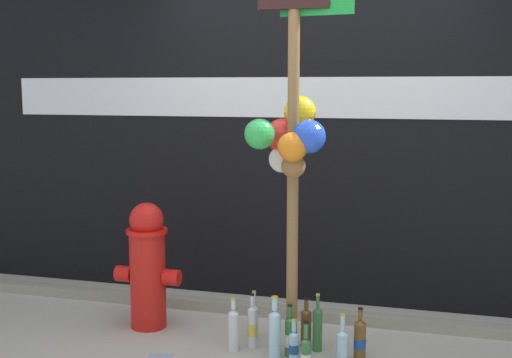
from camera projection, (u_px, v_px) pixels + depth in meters
name	position (u px, v px, depth m)	size (l,w,h in m)	color
building_wall	(315.00, 111.00, 5.23)	(10.00, 0.21, 3.04)	black
curb_strip	(299.00, 313.00, 4.93)	(8.00, 0.12, 0.08)	gray
memorial_post	(291.00, 116.00, 4.12)	(0.65, 0.52, 2.54)	olive
fire_hydrant	(148.00, 265.00, 4.70)	(0.48, 0.29, 0.90)	red
bottle_0	(317.00, 328.00, 4.31)	(0.06, 0.06, 0.39)	#337038
bottle_1	(290.00, 336.00, 4.23)	(0.06, 0.06, 0.34)	#337038
bottle_2	(275.00, 332.00, 4.18)	(0.08, 0.08, 0.41)	#B2DBEA
bottle_3	(306.00, 326.00, 4.38)	(0.07, 0.07, 0.33)	brown
bottle_4	(234.00, 329.00, 4.31)	(0.07, 0.07, 0.36)	silver
bottle_5	(294.00, 346.00, 4.11)	(0.06, 0.06, 0.29)	#93CCE0
bottle_6	(252.00, 326.00, 4.37)	(0.06, 0.06, 0.37)	silver
bottle_7	(306.00, 353.00, 4.00)	(0.06, 0.06, 0.31)	#337038
bottle_8	(254.00, 320.00, 4.51)	(0.06, 0.06, 0.34)	silver
bottle_9	(360.00, 339.00, 4.17)	(0.08, 0.08, 0.34)	brown
bottle_10	(342.00, 345.00, 4.11)	(0.07, 0.07, 0.32)	#B2DBEA
litter_0	(160.00, 357.00, 4.21)	(0.16, 0.12, 0.01)	#8C99B2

